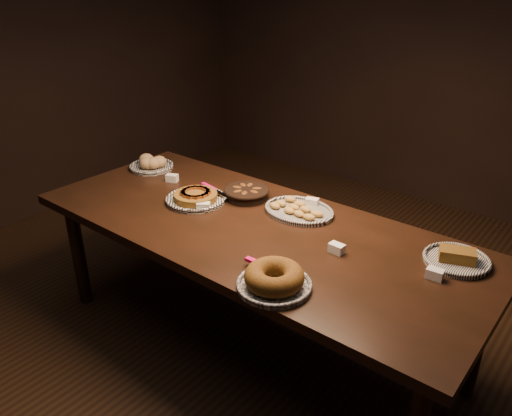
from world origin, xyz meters
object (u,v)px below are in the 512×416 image
Objects in this scene: buffet_table at (253,237)px; apple_tart_plate at (196,198)px; madeleine_platter at (298,210)px; bundt_cake_plate at (274,279)px.

apple_tart_plate is (-0.43, 0.02, 0.10)m from buffet_table.
apple_tart_plate reaches higher than madeleine_platter.
bundt_cake_plate is (0.32, -0.64, 0.02)m from madeleine_platter.
madeleine_platter is at bearing 68.05° from buffet_table.
madeleine_platter is 0.71m from bundt_cake_plate.
apple_tart_plate is at bearing -161.06° from madeleine_platter.
buffet_table is 6.63× the size of bundt_cake_plate.
madeleine_platter is (0.53, 0.24, -0.01)m from apple_tart_plate.
buffet_table is at bearing 126.94° from bundt_cake_plate.
buffet_table is at bearing 12.92° from apple_tart_plate.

